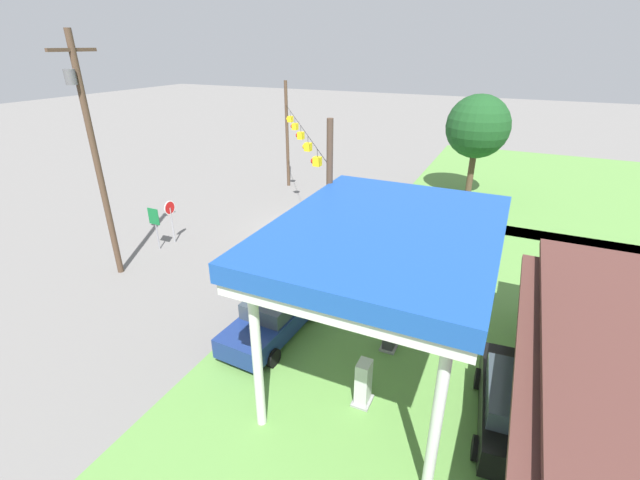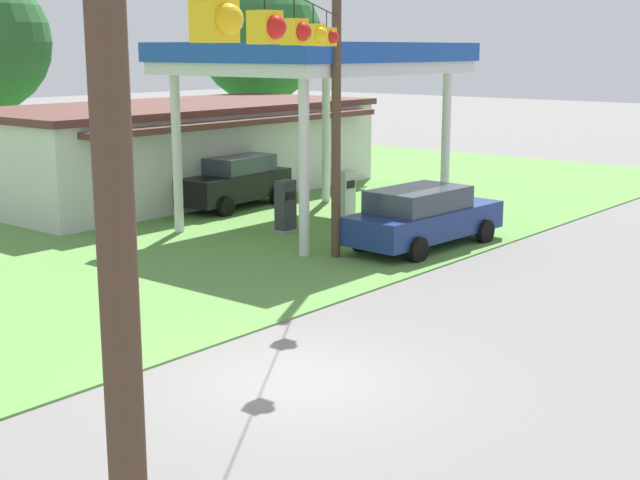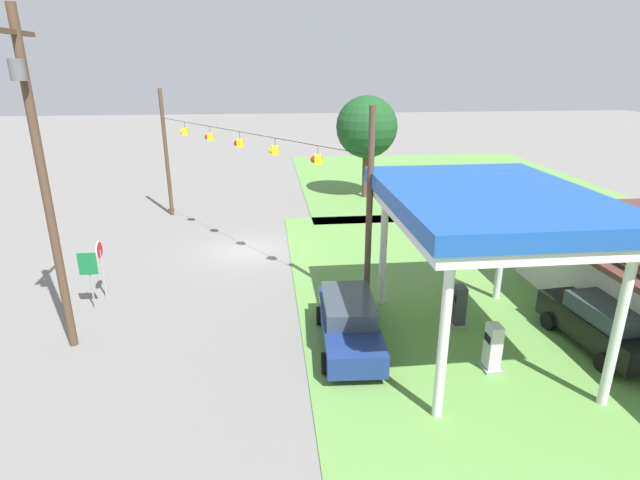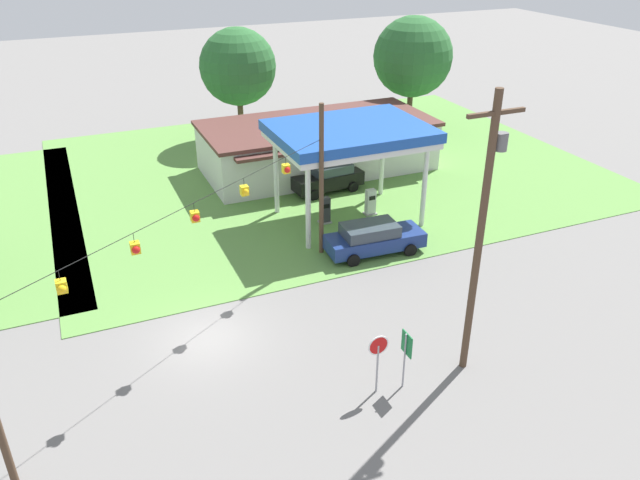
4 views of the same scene
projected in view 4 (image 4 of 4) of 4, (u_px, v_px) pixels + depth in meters
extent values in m
plane|color=slate|center=(207.00, 338.00, 26.07)|extent=(160.00, 160.00, 0.00)
cube|color=#5B8E42|center=(324.00, 168.00, 43.66)|extent=(36.00, 28.00, 0.04)
cube|color=silver|center=(349.00, 139.00, 34.11)|extent=(8.15, 6.12, 0.35)
cube|color=#19479E|center=(350.00, 131.00, 33.90)|extent=(8.35, 6.32, 0.55)
cylinder|color=silver|center=(308.00, 208.00, 32.06)|extent=(0.28, 0.28, 4.67)
cylinder|color=silver|center=(424.00, 188.00, 34.48)|extent=(0.28, 0.28, 4.67)
cylinder|color=silver|center=(276.00, 176.00, 36.07)|extent=(0.28, 0.28, 4.67)
cylinder|color=silver|center=(382.00, 159.00, 38.49)|extent=(0.28, 0.28, 4.67)
cube|color=silver|center=(318.00, 147.00, 42.78)|extent=(15.29, 6.95, 3.16)
cube|color=#512D28|center=(317.00, 123.00, 41.99)|extent=(15.59, 7.25, 0.24)
cube|color=#512D28|center=(341.00, 146.00, 39.05)|extent=(13.76, 0.70, 0.20)
cube|color=gray|center=(325.00, 222.00, 35.82)|extent=(0.71, 0.56, 0.12)
cube|color=#333338|center=(325.00, 210.00, 35.45)|extent=(0.55, 0.40, 1.47)
cube|color=black|center=(326.00, 206.00, 35.14)|extent=(0.39, 0.03, 0.24)
cube|color=gray|center=(370.00, 214.00, 36.83)|extent=(0.71, 0.56, 0.12)
cube|color=silver|center=(370.00, 201.00, 36.47)|extent=(0.55, 0.40, 1.47)
cube|color=black|center=(372.00, 198.00, 36.15)|extent=(0.39, 0.03, 0.24)
cube|color=navy|center=(375.00, 241.00, 32.36)|extent=(5.23, 2.12, 0.76)
cube|color=#333D47|center=(370.00, 230.00, 31.95)|extent=(2.91, 1.85, 0.60)
cylinder|color=black|center=(394.00, 235.00, 33.81)|extent=(0.69, 0.26, 0.68)
cylinder|color=black|center=(410.00, 250.00, 32.23)|extent=(0.69, 0.26, 0.68)
cylinder|color=black|center=(340.00, 244.00, 32.84)|extent=(0.69, 0.26, 0.68)
cylinder|color=black|center=(353.00, 260.00, 31.26)|extent=(0.69, 0.26, 0.68)
cube|color=black|center=(327.00, 180.00, 39.67)|extent=(4.70, 2.25, 0.88)
cube|color=#333D47|center=(330.00, 168.00, 39.45)|extent=(2.64, 1.92, 0.57)
cylinder|color=black|center=(314.00, 195.00, 38.54)|extent=(0.70, 0.28, 0.68)
cylinder|color=black|center=(300.00, 185.00, 40.02)|extent=(0.70, 0.28, 0.68)
cylinder|color=black|center=(353.00, 187.00, 39.73)|extent=(0.70, 0.28, 0.68)
cylinder|color=black|center=(338.00, 177.00, 41.20)|extent=(0.70, 0.28, 0.68)
cylinder|color=#99999E|center=(377.00, 369.00, 22.69)|extent=(0.08, 0.08, 2.10)
cylinder|color=white|center=(378.00, 345.00, 22.21)|extent=(0.80, 0.03, 0.80)
cylinder|color=red|center=(378.00, 345.00, 22.21)|extent=(0.70, 0.03, 0.70)
cylinder|color=gray|center=(404.00, 361.00, 22.86)|extent=(0.07, 0.07, 2.40)
cube|color=#146B33|center=(407.00, 344.00, 22.53)|extent=(0.04, 0.70, 0.90)
cylinder|color=#4C3828|center=(479.00, 243.00, 21.98)|extent=(0.28, 0.28, 10.93)
cube|color=#4C3828|center=(496.00, 113.00, 19.82)|extent=(2.20, 0.14, 0.14)
cylinder|color=#59595B|center=(501.00, 142.00, 20.41)|extent=(0.44, 0.44, 0.60)
cylinder|color=#4C3828|center=(321.00, 182.00, 30.87)|extent=(0.24, 0.24, 7.95)
cylinder|color=black|center=(194.00, 203.00, 23.21)|extent=(14.70, 10.02, 0.02)
cylinder|color=black|center=(59.00, 276.00, 18.86)|extent=(0.02, 0.02, 0.35)
cube|color=yellow|center=(62.00, 286.00, 19.04)|extent=(0.32, 0.32, 0.40)
sphere|color=yellow|center=(62.00, 289.00, 18.90)|extent=(0.28, 0.28, 0.28)
cylinder|color=black|center=(134.00, 238.00, 21.08)|extent=(0.02, 0.02, 0.35)
cube|color=yellow|center=(135.00, 248.00, 21.25)|extent=(0.32, 0.32, 0.40)
sphere|color=red|center=(136.00, 250.00, 21.11)|extent=(0.28, 0.28, 0.28)
cylinder|color=black|center=(194.00, 207.00, 23.29)|extent=(0.02, 0.02, 0.35)
cube|color=yellow|center=(195.00, 216.00, 23.46)|extent=(0.32, 0.32, 0.40)
sphere|color=red|center=(196.00, 218.00, 23.32)|extent=(0.28, 0.28, 0.28)
cylinder|color=black|center=(244.00, 182.00, 25.50)|extent=(0.02, 0.02, 0.35)
cube|color=yellow|center=(244.00, 190.00, 25.67)|extent=(0.32, 0.32, 0.40)
sphere|color=yellow|center=(246.00, 192.00, 25.54)|extent=(0.28, 0.28, 0.28)
cylinder|color=black|center=(286.00, 161.00, 27.71)|extent=(0.02, 0.02, 0.35)
cube|color=yellow|center=(286.00, 169.00, 27.89)|extent=(0.32, 0.32, 0.40)
sphere|color=red|center=(287.00, 170.00, 27.75)|extent=(0.28, 0.28, 0.28)
cylinder|color=#4C3828|center=(241.00, 118.00, 48.52)|extent=(0.44, 0.44, 3.36)
sphere|color=#28602D|center=(238.00, 67.00, 46.68)|extent=(5.75, 5.75, 5.75)
cylinder|color=#4C3828|center=(409.00, 109.00, 50.84)|extent=(0.44, 0.44, 3.38)
sphere|color=#28602D|center=(413.00, 57.00, 48.90)|extent=(6.23, 6.23, 6.23)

